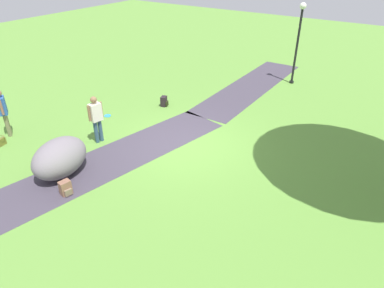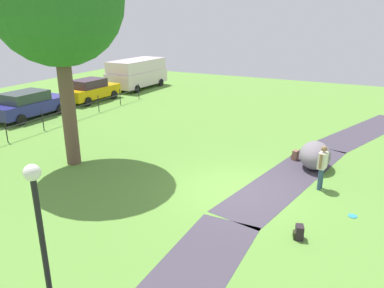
# 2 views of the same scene
# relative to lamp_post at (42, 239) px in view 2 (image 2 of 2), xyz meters

# --- Properties ---
(ground_plane) EXTENTS (48.00, 48.00, 0.00)m
(ground_plane) POSITION_rel_lamp_post_xyz_m (7.46, -0.86, -2.18)
(ground_plane) COLOR #5F923A
(footpath_segment_mid) EXTENTS (8.20, 3.36, 0.01)m
(footpath_segment_mid) POSITION_rel_lamp_post_xyz_m (9.38, -2.21, -2.18)
(footpath_segment_mid) COLOR #413B48
(footpath_segment_mid) RESTS_ON ground
(footpath_segment_far) EXTENTS (8.11, 4.53, 0.01)m
(footpath_segment_far) POSITION_rel_lamp_post_xyz_m (17.03, -4.44, -2.18)
(footpath_segment_far) COLOR #413B48
(footpath_segment_far) RESTS_ON ground
(lamp_post) EXTENTS (0.28, 0.28, 3.53)m
(lamp_post) POSITION_rel_lamp_post_xyz_m (0.00, 0.00, 0.00)
(lamp_post) COLOR black
(lamp_post) RESTS_ON ground
(lawn_boulder) EXTENTS (1.90, 1.45, 1.05)m
(lawn_boulder) POSITION_rel_lamp_post_xyz_m (10.73, -2.87, -1.66)
(lawn_boulder) COLOR slate
(lawn_boulder) RESTS_ON ground
(man_near_boulder) EXTENTS (0.51, 0.31, 1.58)m
(man_near_boulder) POSITION_rel_lamp_post_xyz_m (8.86, -3.37, -1.27)
(man_near_boulder) COLOR #324F69
(man_near_boulder) RESTS_ON ground
(backpack_by_boulder) EXTENTS (0.31, 0.30, 0.40)m
(backpack_by_boulder) POSITION_rel_lamp_post_xyz_m (11.30, -2.01, -1.99)
(backpack_by_boulder) COLOR brown
(backpack_by_boulder) RESTS_ON ground
(spare_backpack_on_lawn) EXTENTS (0.33, 0.32, 0.40)m
(spare_backpack_on_lawn) POSITION_rel_lamp_post_xyz_m (5.40, -3.35, -1.99)
(spare_backpack_on_lawn) COLOR black
(spare_backpack_on_lawn) RESTS_ON ground
(frisbee_on_grass) EXTENTS (0.25, 0.25, 0.02)m
(frisbee_on_grass) POSITION_rel_lamp_post_xyz_m (7.33, -4.57, -2.17)
(frisbee_on_grass) COLOR #2E91E4
(frisbee_on_grass) RESTS_ON ground
(park_fence) EXTENTS (22.05, 0.05, 1.05)m
(park_fence) POSITION_rel_lamp_post_xyz_m (7.46, 10.64, -1.56)
(park_fence) COLOR #232326
(park_fence) RESTS_ON ground
(parked_sedan_grey) EXTENTS (4.63, 2.08, 1.56)m
(parked_sedan_grey) POSITION_rel_lamp_post_xyz_m (11.21, 13.39, -1.37)
(parked_sedan_grey) COLOR navy
(parked_sedan_grey) RESTS_ON ground
(parked_coupe_black) EXTENTS (4.28, 2.00, 1.56)m
(parked_coupe_black) POSITION_rel_lamp_post_xyz_m (16.27, 13.10, -1.38)
(parked_coupe_black) COLOR #DCA50C
(parked_coupe_black) RESTS_ON ground
(delivery_van) EXTENTS (5.49, 2.68, 2.30)m
(delivery_van) POSITION_rel_lamp_post_xyz_m (21.87, 13.07, -0.92)
(delivery_van) COLOR silver
(delivery_van) RESTS_ON ground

